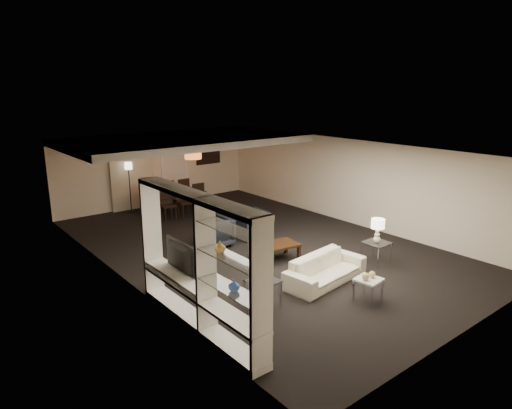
{
  "coord_description": "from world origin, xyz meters",
  "views": [
    {
      "loc": [
        -6.93,
        -8.68,
        4.01
      ],
      "look_at": [
        0.0,
        0.0,
        1.1
      ],
      "focal_mm": 32.0,
      "sensor_mm": 36.0,
      "label": 1
    }
  ],
  "objects_px": {
    "television": "(176,257)",
    "chair_nr": "(202,199)",
    "side_table_right": "(376,253)",
    "floor_speaker": "(158,262)",
    "vase_blue": "(234,285)",
    "chair_fr": "(181,192)",
    "armchair_right": "(251,224)",
    "coffee_table": "(275,252)",
    "vase_amber": "(220,247)",
    "pendant_light": "(193,155)",
    "marble_table": "(368,290)",
    "table_lamp_left": "(263,266)",
    "side_table_left": "(263,293)",
    "dining_table": "(175,203)",
    "chair_fl": "(149,197)",
    "floor_lamp": "(130,187)",
    "armchair_left": "(214,233)",
    "chair_fm": "(166,194)",
    "table_lamp_right": "(377,231)",
    "chair_nl": "(168,205)",
    "chair_nm": "(185,202)",
    "sofa": "(326,269)"
  },
  "relations": [
    {
      "from": "side_table_right",
      "to": "floor_speaker",
      "type": "distance_m",
      "value": 4.98
    },
    {
      "from": "sofa",
      "to": "floor_speaker",
      "type": "xyz_separation_m",
      "value": [
        -2.94,
        1.77,
        0.34
      ]
    },
    {
      "from": "armchair_right",
      "to": "vase_amber",
      "type": "relative_size",
      "value": 4.42
    },
    {
      "from": "pendant_light",
      "to": "side_table_right",
      "type": "height_order",
      "value": "pendant_light"
    },
    {
      "from": "table_lamp_left",
      "to": "chair_fl",
      "type": "bearing_deg",
      "value": 80.02
    },
    {
      "from": "sofa",
      "to": "armchair_left",
      "type": "relative_size",
      "value": 2.45
    },
    {
      "from": "table_lamp_right",
      "to": "vase_amber",
      "type": "relative_size",
      "value": 3.06
    },
    {
      "from": "side_table_right",
      "to": "pendant_light",
      "type": "bearing_deg",
      "value": 100.52
    },
    {
      "from": "pendant_light",
      "to": "armchair_right",
      "type": "height_order",
      "value": "pendant_light"
    },
    {
      "from": "table_lamp_right",
      "to": "chair_nl",
      "type": "xyz_separation_m",
      "value": [
        -2.09,
        6.15,
        -0.31
      ]
    },
    {
      "from": "television",
      "to": "chair_nr",
      "type": "bearing_deg",
      "value": -35.84
    },
    {
      "from": "armchair_left",
      "to": "chair_fm",
      "type": "height_order",
      "value": "chair_fm"
    },
    {
      "from": "floor_lamp",
      "to": "table_lamp_right",
      "type": "bearing_deg",
      "value": -71.5
    },
    {
      "from": "table_lamp_right",
      "to": "floor_lamp",
      "type": "bearing_deg",
      "value": 108.5
    },
    {
      "from": "marble_table",
      "to": "floor_speaker",
      "type": "xyz_separation_m",
      "value": [
        -2.94,
        2.87,
        0.4
      ]
    },
    {
      "from": "marble_table",
      "to": "chair_fm",
      "type": "distance_m",
      "value": 8.55
    },
    {
      "from": "coffee_table",
      "to": "dining_table",
      "type": "relative_size",
      "value": 0.59
    },
    {
      "from": "vase_blue",
      "to": "chair_fr",
      "type": "distance_m",
      "value": 9.28
    },
    {
      "from": "chair_nl",
      "to": "chair_fl",
      "type": "bearing_deg",
      "value": 96.33
    },
    {
      "from": "coffee_table",
      "to": "television",
      "type": "height_order",
      "value": "television"
    },
    {
      "from": "side_table_left",
      "to": "vase_amber",
      "type": "distance_m",
      "value": 2.04
    },
    {
      "from": "coffee_table",
      "to": "armchair_right",
      "type": "relative_size",
      "value": 1.34
    },
    {
      "from": "chair_fl",
      "to": "vase_blue",
      "type": "bearing_deg",
      "value": 79.63
    },
    {
      "from": "marble_table",
      "to": "floor_speaker",
      "type": "bearing_deg",
      "value": 135.75
    },
    {
      "from": "table_lamp_left",
      "to": "chair_fl",
      "type": "relative_size",
      "value": 0.59
    },
    {
      "from": "chair_nm",
      "to": "chair_fm",
      "type": "xyz_separation_m",
      "value": [
        -0.0,
        1.3,
        0.0
      ]
    },
    {
      "from": "pendant_light",
      "to": "armchair_left",
      "type": "relative_size",
      "value": 0.64
    },
    {
      "from": "marble_table",
      "to": "chair_nl",
      "type": "relative_size",
      "value": 0.47
    },
    {
      "from": "armchair_right",
      "to": "side_table_left",
      "type": "bearing_deg",
      "value": 59.33
    },
    {
      "from": "table_lamp_left",
      "to": "side_table_left",
      "type": "bearing_deg",
      "value": 0.0
    },
    {
      "from": "coffee_table",
      "to": "floor_lamp",
      "type": "height_order",
      "value": "floor_lamp"
    },
    {
      "from": "floor_speaker",
      "to": "chair_fl",
      "type": "xyz_separation_m",
      "value": [
        2.55,
        5.68,
        -0.15
      ]
    },
    {
      "from": "coffee_table",
      "to": "television",
      "type": "xyz_separation_m",
      "value": [
        -3.02,
        -0.76,
        0.84
      ]
    },
    {
      "from": "coffee_table",
      "to": "marble_table",
      "type": "height_order",
      "value": "marble_table"
    },
    {
      "from": "coffee_table",
      "to": "armchair_left",
      "type": "bearing_deg",
      "value": 109.44
    },
    {
      "from": "vase_amber",
      "to": "dining_table",
      "type": "height_order",
      "value": "vase_amber"
    },
    {
      "from": "coffee_table",
      "to": "chair_fl",
      "type": "height_order",
      "value": "chair_fl"
    },
    {
      "from": "armchair_right",
      "to": "chair_fr",
      "type": "relative_size",
      "value": 0.84
    },
    {
      "from": "marble_table",
      "to": "vase_amber",
      "type": "bearing_deg",
      "value": 171.02
    },
    {
      "from": "chair_fl",
      "to": "chair_nl",
      "type": "bearing_deg",
      "value": 97.19
    },
    {
      "from": "pendant_light",
      "to": "table_lamp_left",
      "type": "distance_m",
      "value": 6.65
    },
    {
      "from": "table_lamp_right",
      "to": "chair_nl",
      "type": "relative_size",
      "value": 0.59
    },
    {
      "from": "vase_amber",
      "to": "floor_speaker",
      "type": "bearing_deg",
      "value": 87.36
    },
    {
      "from": "television",
      "to": "chair_nm",
      "type": "relative_size",
      "value": 1.02
    },
    {
      "from": "coffee_table",
      "to": "chair_fl",
      "type": "distance_m",
      "value": 5.87
    },
    {
      "from": "armchair_right",
      "to": "television",
      "type": "distance_m",
      "value": 4.43
    },
    {
      "from": "vase_amber",
      "to": "dining_table",
      "type": "bearing_deg",
      "value": 66.24
    },
    {
      "from": "vase_amber",
      "to": "chair_fr",
      "type": "height_order",
      "value": "vase_amber"
    },
    {
      "from": "pendant_light",
      "to": "floor_speaker",
      "type": "relative_size",
      "value": 0.42
    },
    {
      "from": "pendant_light",
      "to": "vase_amber",
      "type": "distance_m",
      "value": 7.68
    }
  ]
}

